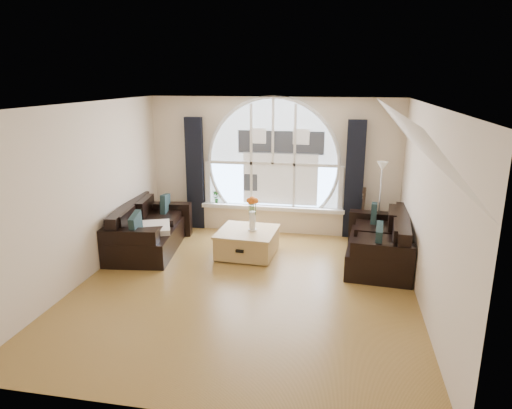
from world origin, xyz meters
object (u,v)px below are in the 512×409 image
sofa_right (378,241)px  potted_plant (216,197)px  coffee_chest (247,241)px  guitar (363,213)px  vase_flowers (252,209)px  sofa_left (150,229)px  floor_lamp (380,205)px

sofa_right → potted_plant: (-3.18, 1.30, 0.28)m
coffee_chest → guitar: 2.39m
sofa_right → guitar: size_ratio=1.79×
guitar → vase_flowers: bearing=-129.6°
coffee_chest → potted_plant: (-0.94, 1.34, 0.44)m
sofa_left → floor_lamp: bearing=5.9°
guitar → potted_plant: guitar is taller
coffee_chest → guitar: size_ratio=0.95×
vase_flowers → floor_lamp: floor_lamp is taller
sofa_left → floor_lamp: 4.23m
coffee_chest → vase_flowers: size_ratio=1.43×
sofa_right → potted_plant: 3.45m
coffee_chest → vase_flowers: (0.09, 0.01, 0.60)m
guitar → floor_lamp: bearing=-32.8°
sofa_left → vase_flowers: (1.88, 0.10, 0.44)m
sofa_left → coffee_chest: bearing=-4.8°
sofa_right → vase_flowers: vase_flowers is taller
sofa_left → floor_lamp: (4.10, 0.97, 0.40)m
sofa_left → guitar: guitar is taller
sofa_left → sofa_right: size_ratio=1.01×
floor_lamp → vase_flowers: bearing=-158.4°
vase_flowers → floor_lamp: 2.38m
vase_flowers → potted_plant: bearing=127.7°
vase_flowers → guitar: 2.31m
vase_flowers → potted_plant: 1.69m
coffee_chest → floor_lamp: size_ratio=0.63×
sofa_left → coffee_chest: sofa_left is taller
coffee_chest → guitar: guitar is taller
guitar → potted_plant: size_ratio=3.95×
vase_flowers → floor_lamp: size_ratio=0.44×
sofa_left → potted_plant: sofa_left is taller
coffee_chest → sofa_left: bearing=-174.1°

